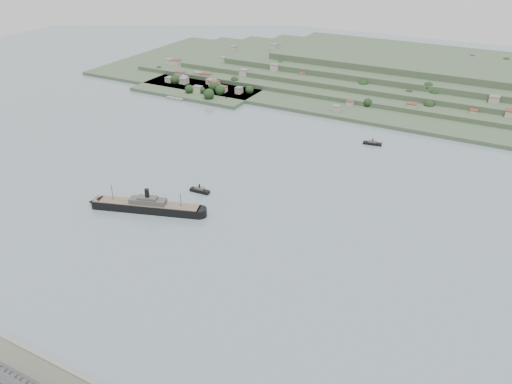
% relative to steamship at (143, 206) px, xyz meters
% --- Properties ---
extents(ground, '(1400.00, 1400.00, 0.00)m').
position_rel_steamship_xyz_m(ground, '(72.01, 14.85, -4.04)').
color(ground, slate).
rests_on(ground, ground).
extents(far_peninsula, '(760.00, 309.00, 30.00)m').
position_rel_steamship_xyz_m(far_peninsula, '(99.91, 407.95, 7.84)').
color(far_peninsula, '#31462E').
rests_on(far_peninsula, ground).
extents(steamship, '(88.50, 37.07, 21.88)m').
position_rel_steamship_xyz_m(steamship, '(0.00, 0.00, 0.00)').
color(steamship, black).
rests_on(steamship, ground).
extents(tugboat, '(16.41, 5.16, 7.29)m').
position_rel_steamship_xyz_m(tugboat, '(20.47, 42.68, -2.26)').
color(tugboat, black).
rests_on(tugboat, ground).
extents(ferry_west, '(18.78, 9.50, 6.79)m').
position_rel_steamship_xyz_m(ferry_west, '(-75.14, 239.85, -2.40)').
color(ferry_west, black).
rests_on(ferry_west, ground).
extents(ferry_east, '(17.75, 7.15, 6.47)m').
position_rel_steamship_xyz_m(ferry_east, '(111.80, 198.42, -2.48)').
color(ferry_east, black).
rests_on(ferry_east, ground).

